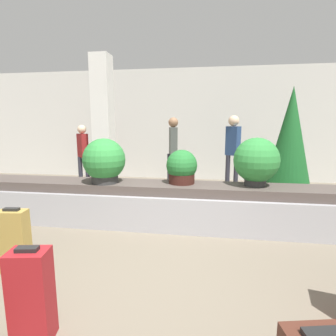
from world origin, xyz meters
TOP-DOWN VIEW (x-y plane):
  - ground_plane at (0.00, 0.00)m, footprint 18.00×18.00m
  - back_wall at (0.00, 5.34)m, footprint 18.00×0.06m
  - carousel at (0.00, 1.58)m, footprint 7.90×0.76m
  - pillar at (-1.85, 3.58)m, footprint 0.42×0.42m
  - suitcase_1 at (-1.47, -0.01)m, footprint 0.32×0.20m
  - suitcase_6 at (-0.66, -0.85)m, footprint 0.31×0.24m
  - potted_plant_0 at (-1.01, 1.49)m, footprint 0.67×0.67m
  - potted_plant_1 at (0.21, 1.64)m, footprint 0.49×0.49m
  - potted_plant_2 at (1.34, 1.64)m, footprint 0.68×0.68m
  - traveler_0 at (-0.27, 4.26)m, footprint 0.31×0.35m
  - traveler_1 at (-2.62, 4.01)m, footprint 0.36×0.35m
  - traveler_2 at (1.21, 4.04)m, footprint 0.36×0.34m
  - decorated_tree at (2.22, 3.05)m, footprint 0.96×0.96m

SIDE VIEW (x-z plane):
  - ground_plane at x=0.00m, z-range 0.00..0.00m
  - carousel at x=0.00m, z-range -0.01..0.67m
  - suitcase_1 at x=-1.47m, z-range -0.01..0.71m
  - suitcase_6 at x=-0.66m, z-range -0.01..0.73m
  - potted_plant_1 at x=0.21m, z-range 0.67..1.21m
  - traveler_1 at x=-2.62m, z-range 0.15..1.75m
  - potted_plant_0 at x=-1.01m, z-range 0.68..1.39m
  - potted_plant_2 at x=1.34m, z-range 0.70..1.43m
  - traveler_0 at x=-0.27m, z-range 0.19..1.98m
  - traveler_2 at x=1.21m, z-range 0.20..2.02m
  - decorated_tree at x=2.22m, z-range 0.09..2.43m
  - back_wall at x=0.00m, z-range 0.00..3.20m
  - pillar at x=-1.85m, z-range 0.00..3.20m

